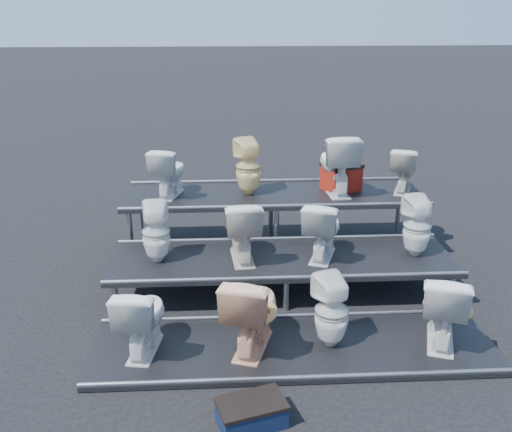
{
  "coord_description": "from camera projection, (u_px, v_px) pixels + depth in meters",
  "views": [
    {
      "loc": [
        -0.68,
        -6.36,
        3.44
      ],
      "look_at": [
        -0.32,
        0.1,
        0.98
      ],
      "focal_mm": 40.0,
      "sensor_mm": 36.0,
      "label": 1
    }
  ],
  "objects": [
    {
      "name": "toilet_8",
      "position": [
        169.0,
        171.0,
        7.9
      ],
      "size": [
        0.56,
        0.76,
        0.69
      ],
      "primitive_type": "imported",
      "rotation": [
        0.0,
        0.0,
        2.87
      ],
      "color": "silver",
      "rests_on": "tier_back"
    },
    {
      "name": "toilet_3",
      "position": [
        444.0,
        306.0,
        5.89
      ],
      "size": [
        0.7,
        0.91,
        0.82
      ],
      "primitive_type": "imported",
      "rotation": [
        0.0,
        0.0,
        2.81
      ],
      "color": "silver",
      "rests_on": "tier_front"
    },
    {
      "name": "toilet_6",
      "position": [
        323.0,
        229.0,
        6.92
      ],
      "size": [
        0.64,
        0.83,
        0.74
      ],
      "primitive_type": "imported",
      "rotation": [
        0.0,
        0.0,
        2.8
      ],
      "color": "silver",
      "rests_on": "tier_mid"
    },
    {
      "name": "toilet_4",
      "position": [
        156.0,
        232.0,
        6.82
      ],
      "size": [
        0.36,
        0.36,
        0.74
      ],
      "primitive_type": "imported",
      "rotation": [
        0.0,
        0.0,
        3.21
      ],
      "color": "silver",
      "rests_on": "tier_mid"
    },
    {
      "name": "toilet_5",
      "position": [
        241.0,
        229.0,
        6.86
      ],
      "size": [
        0.5,
        0.8,
        0.78
      ],
      "primitive_type": "imported",
      "rotation": [
        0.0,
        0.0,
        3.23
      ],
      "color": "beige",
      "rests_on": "tier_mid"
    },
    {
      "name": "red_crate",
      "position": [
        341.0,
        178.0,
        8.18
      ],
      "size": [
        0.59,
        0.54,
        0.35
      ],
      "primitive_type": "cube",
      "rotation": [
        0.0,
        0.0,
        0.39
      ],
      "color": "maroon",
      "rests_on": "tier_back"
    },
    {
      "name": "tier_mid",
      "position": [
        282.0,
        274.0,
        7.11
      ],
      "size": [
        4.2,
        1.2,
        0.46
      ],
      "primitive_type": "cube",
      "color": "black",
      "rests_on": "ground"
    },
    {
      "name": "tier_front",
      "position": [
        294.0,
        347.0,
        5.97
      ],
      "size": [
        4.2,
        1.2,
        0.06
      ],
      "primitive_type": "cube",
      "color": "black",
      "rests_on": "ground"
    },
    {
      "name": "toilet_9",
      "position": [
        248.0,
        167.0,
        7.94
      ],
      "size": [
        0.45,
        0.46,
        0.79
      ],
      "primitive_type": "imported",
      "rotation": [
        0.0,
        0.0,
        3.46
      ],
      "color": "beige",
      "rests_on": "tier_back"
    },
    {
      "name": "ground",
      "position": [
        282.0,
        290.0,
        7.19
      ],
      "size": [
        80.0,
        80.0,
        0.0
      ],
      "primitive_type": "plane",
      "color": "black",
      "rests_on": "ground"
    },
    {
      "name": "toilet_1",
      "position": [
        252.0,
        310.0,
        5.78
      ],
      "size": [
        0.72,
        0.95,
        0.86
      ],
      "primitive_type": "imported",
      "rotation": [
        0.0,
        0.0,
        2.83
      ],
      "color": "#ECAE85",
      "rests_on": "tier_front"
    },
    {
      "name": "tier_back",
      "position": [
        274.0,
        221.0,
        8.25
      ],
      "size": [
        4.2,
        1.2,
        0.86
      ],
      "primitive_type": "cube",
      "color": "black",
      "rests_on": "ground"
    },
    {
      "name": "toilet_0",
      "position": [
        142.0,
        317.0,
        5.74
      ],
      "size": [
        0.54,
        0.81,
        0.76
      ],
      "primitive_type": "imported",
      "rotation": [
        0.0,
        0.0,
        2.98
      ],
      "color": "silver",
      "rests_on": "tier_front"
    },
    {
      "name": "toilet_11",
      "position": [
        404.0,
        169.0,
        8.08
      ],
      "size": [
        0.57,
        0.73,
        0.65
      ],
      "primitive_type": "imported",
      "rotation": [
        0.0,
        0.0,
        2.76
      ],
      "color": "beige",
      "rests_on": "tier_back"
    },
    {
      "name": "toilet_2",
      "position": [
        332.0,
        311.0,
        5.84
      ],
      "size": [
        0.44,
        0.45,
        0.78
      ],
      "primitive_type": "imported",
      "rotation": [
        0.0,
        0.0,
        3.45
      ],
      "color": "silver",
      "rests_on": "tier_front"
    },
    {
      "name": "step_stool",
      "position": [
        251.0,
        414.0,
        4.9
      ],
      "size": [
        0.63,
        0.48,
        0.2
      ],
      "primitive_type": "cube",
      "rotation": [
        0.0,
        0.0,
        0.29
      ],
      "color": "black",
      "rests_on": "ground"
    },
    {
      "name": "toilet_7",
      "position": [
        417.0,
        226.0,
        6.98
      ],
      "size": [
        0.39,
        0.39,
        0.76
      ],
      "primitive_type": "imported",
      "rotation": [
        0.0,
        0.0,
        3.28
      ],
      "color": "silver",
      "rests_on": "tier_mid"
    },
    {
      "name": "toilet_10",
      "position": [
        336.0,
        163.0,
        7.99
      ],
      "size": [
        0.54,
        0.88,
        0.86
      ],
      "primitive_type": "imported",
      "rotation": [
        0.0,
        0.0,
        3.21
      ],
      "color": "silver",
      "rests_on": "tier_back"
    }
  ]
}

